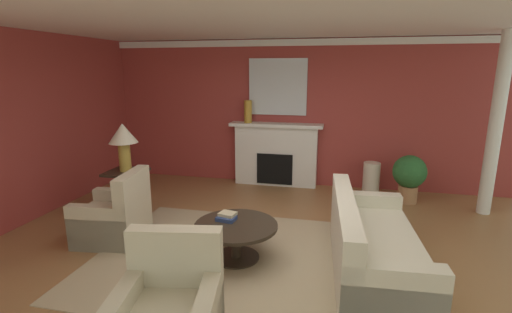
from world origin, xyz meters
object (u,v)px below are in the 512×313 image
object	(u,v)px
side_table	(127,189)
vase_tall_corner	(371,179)
sofa	(371,248)
potted_plant	(409,175)
mantel_mirror	(278,87)
coffee_table	(236,233)
fireplace	(276,156)
armchair_near_window	(115,218)
table_lamp	(123,138)
vase_mantel_left	(248,112)

from	to	relation	value
side_table	vase_tall_corner	world-z (taller)	side_table
sofa	potted_plant	size ratio (longest dim) A/B	2.59
mantel_mirror	coffee_table	world-z (taller)	mantel_mirror
fireplace	armchair_near_window	xyz separation A→B (m)	(-1.68, -2.91, -0.28)
armchair_near_window	side_table	xyz separation A→B (m)	(-0.35, 0.89, 0.09)
table_lamp	mantel_mirror	bearing A→B (deg)	46.48
fireplace	mantel_mirror	xyz separation A→B (m)	(0.00, 0.12, 1.34)
potted_plant	fireplace	bearing A→B (deg)	168.28
coffee_table	table_lamp	size ratio (longest dim) A/B	1.33
sofa	potted_plant	xyz separation A→B (m)	(0.79, 2.51, 0.19)
coffee_table	potted_plant	distance (m)	3.48
vase_mantel_left	sofa	bearing A→B (deg)	-53.78
vase_tall_corner	side_table	bearing A→B (deg)	-155.85
mantel_mirror	armchair_near_window	size ratio (longest dim) A/B	1.18
armchair_near_window	vase_tall_corner	xyz separation A→B (m)	(3.48, 2.61, 0.00)
coffee_table	armchair_near_window	bearing A→B (deg)	175.16
armchair_near_window	vase_tall_corner	distance (m)	4.35
fireplace	vase_tall_corner	size ratio (longest dim) A/B	2.89
side_table	table_lamp	bearing A→B (deg)	159.44
armchair_near_window	vase_mantel_left	distance (m)	3.28
vase_tall_corner	potted_plant	bearing A→B (deg)	-18.31
armchair_near_window	potted_plant	world-z (taller)	armchair_near_window
fireplace	coffee_table	distance (m)	3.06
armchair_near_window	table_lamp	xyz separation A→B (m)	(-0.35, 0.89, 0.92)
vase_tall_corner	mantel_mirror	bearing A→B (deg)	166.88
mantel_mirror	vase_mantel_left	bearing A→B (deg)	-162.82
vase_mantel_left	vase_tall_corner	bearing A→B (deg)	-6.07
vase_tall_corner	sofa	bearing A→B (deg)	-93.99
fireplace	armchair_near_window	world-z (taller)	fireplace
armchair_near_window	table_lamp	size ratio (longest dim) A/B	1.27
mantel_mirror	vase_mantel_left	world-z (taller)	mantel_mirror
sofa	vase_mantel_left	world-z (taller)	vase_mantel_left
coffee_table	vase_mantel_left	world-z (taller)	vase_mantel_left
vase_tall_corner	armchair_near_window	bearing A→B (deg)	-143.19
sofa	coffee_table	bearing A→B (deg)	-178.20
coffee_table	table_lamp	world-z (taller)	table_lamp
armchair_near_window	potted_plant	bearing A→B (deg)	30.53
fireplace	vase_mantel_left	size ratio (longest dim) A/B	4.15
armchair_near_window	vase_tall_corner	size ratio (longest dim) A/B	1.52
mantel_mirror	table_lamp	world-z (taller)	mantel_mirror
mantel_mirror	vase_tall_corner	world-z (taller)	mantel_mirror
fireplace	mantel_mirror	world-z (taller)	mantel_mirror
sofa	armchair_near_window	distance (m)	3.30
table_lamp	potted_plant	xyz separation A→B (m)	(4.43, 1.52, -0.73)
vase_mantel_left	armchair_near_window	bearing A→B (deg)	-111.60
sofa	potted_plant	bearing A→B (deg)	72.52
coffee_table	vase_mantel_left	size ratio (longest dim) A/B	2.30
coffee_table	mantel_mirror	bearing A→B (deg)	90.93
armchair_near_window	sofa	bearing A→B (deg)	-1.70
mantel_mirror	armchair_near_window	bearing A→B (deg)	-119.05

